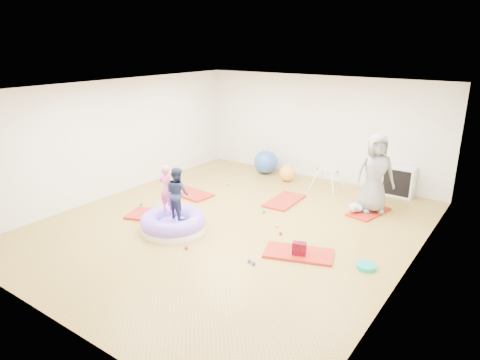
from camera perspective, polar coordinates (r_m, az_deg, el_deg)
The scene contains 19 objects.
room at distance 8.52m, azimuth -1.17°, elevation 2.68°, with size 7.01×8.01×2.81m.
gym_mat_front_left at distance 9.51m, azimuth -10.85°, elevation -4.72°, with size 1.33×0.66×0.06m, color red.
gym_mat_mid_left at distance 10.78m, azimuth -6.83°, elevation -1.76°, with size 1.22×0.61×0.05m, color red.
gym_mat_center_back at distance 10.26m, azimuth 5.93°, elevation -2.77°, with size 1.20×0.60×0.05m, color red.
gym_mat_right at distance 7.86m, azimuth 7.84°, elevation -9.68°, with size 1.22×0.61×0.05m, color red.
gym_mat_rear_right at distance 9.98m, azimuth 16.77°, elevation -4.10°, with size 1.07×0.53×0.04m, color red.
inflatable_cushion at distance 8.76m, azimuth -8.90°, elevation -5.70°, with size 1.32×1.32×0.42m.
child_pink at distance 8.69m, azimuth -9.73°, elevation -0.86°, with size 0.36×0.24×1.00m, color #F25B9A.
child_navy at distance 8.36m, azimuth -8.35°, elevation -1.42°, with size 0.50×0.39×1.03m, color #1F284E.
adult_caregiver at distance 9.75m, azimuth 17.55°, elevation 0.87°, with size 0.85×0.55×1.74m, color gray.
infant at distance 9.80m, azimuth 15.09°, elevation -3.59°, with size 0.34×0.34×0.20m.
ball_pit_balls at distance 8.99m, azimuth -2.14°, elevation -5.73°, with size 3.74×3.44×0.07m.
exercise_ball_blue at distance 12.31m, azimuth 3.46°, elevation 2.41°, with size 0.68×0.68×0.68m, color #2D55AE.
exercise_ball_orange at distance 11.72m, azimuth 6.34°, elevation 0.93°, with size 0.45×0.45×0.45m, color orange.
infant_play_gym at distance 11.12m, azimuth 11.53°, elevation 0.47°, with size 0.71×0.68×0.55m.
cube_shelf at distance 11.20m, azimuth 20.37°, elevation -0.15°, with size 0.75×0.37×0.75m.
balance_disc at distance 7.66m, azimuth 16.45°, elevation -10.97°, with size 0.34×0.34×0.08m, color #12A88E.
backpack at distance 7.74m, azimuth 7.90°, elevation -9.21°, with size 0.24×0.15×0.28m, color #A60223.
yellow_toy at distance 8.81m, azimuth -11.03°, elevation -6.73°, with size 0.19×0.19×0.03m, color #E7DE00.
Camera 1 is at (4.89, -6.59, 3.67)m, focal length 32.00 mm.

